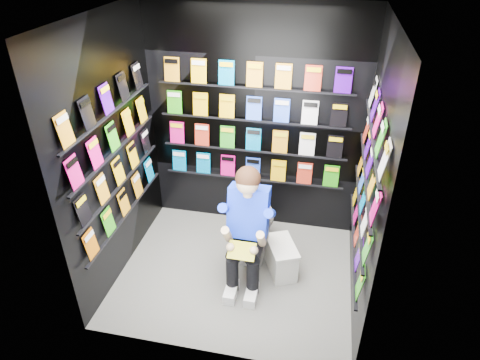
# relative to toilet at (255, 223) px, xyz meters

# --- Properties ---
(floor) EXTENTS (2.40, 2.40, 0.00)m
(floor) POSITION_rel_toilet_xyz_m (-0.13, -0.43, -0.37)
(floor) COLOR slate
(floor) RESTS_ON ground
(ceiling) EXTENTS (2.40, 2.40, 0.00)m
(ceiling) POSITION_rel_toilet_xyz_m (-0.13, -0.43, 2.23)
(ceiling) COLOR white
(ceiling) RESTS_ON floor
(wall_back) EXTENTS (2.40, 0.04, 2.60)m
(wall_back) POSITION_rel_toilet_xyz_m (-0.13, 0.57, 0.93)
(wall_back) COLOR black
(wall_back) RESTS_ON floor
(wall_front) EXTENTS (2.40, 0.04, 2.60)m
(wall_front) POSITION_rel_toilet_xyz_m (-0.13, -1.43, 0.93)
(wall_front) COLOR black
(wall_front) RESTS_ON floor
(wall_left) EXTENTS (0.04, 2.00, 2.60)m
(wall_left) POSITION_rel_toilet_xyz_m (-1.33, -0.43, 0.93)
(wall_left) COLOR black
(wall_left) RESTS_ON floor
(wall_right) EXTENTS (0.04, 2.00, 2.60)m
(wall_right) POSITION_rel_toilet_xyz_m (1.07, -0.43, 0.93)
(wall_right) COLOR black
(wall_right) RESTS_ON floor
(comics_back) EXTENTS (2.10, 0.06, 1.37)m
(comics_back) POSITION_rel_toilet_xyz_m (-0.13, 0.54, 0.94)
(comics_back) COLOR #D26909
(comics_back) RESTS_ON wall_back
(comics_left) EXTENTS (0.06, 1.70, 1.37)m
(comics_left) POSITION_rel_toilet_xyz_m (-1.30, -0.43, 0.94)
(comics_left) COLOR #D26909
(comics_left) RESTS_ON wall_left
(comics_right) EXTENTS (0.06, 1.70, 1.37)m
(comics_right) POSITION_rel_toilet_xyz_m (1.04, -0.43, 0.94)
(comics_right) COLOR #D26909
(comics_right) RESTS_ON wall_right
(toilet) EXTENTS (0.43, 0.76, 0.73)m
(toilet) POSITION_rel_toilet_xyz_m (0.00, 0.00, 0.00)
(toilet) COLOR silver
(toilet) RESTS_ON floor
(longbox) EXTENTS (0.39, 0.49, 0.32)m
(longbox) POSITION_rel_toilet_xyz_m (0.34, -0.30, -0.21)
(longbox) COLOR silver
(longbox) RESTS_ON floor
(longbox_lid) EXTENTS (0.42, 0.52, 0.03)m
(longbox_lid) POSITION_rel_toilet_xyz_m (0.34, -0.30, -0.03)
(longbox_lid) COLOR silver
(longbox_lid) RESTS_ON longbox
(reader) EXTENTS (0.55, 0.79, 1.44)m
(reader) POSITION_rel_toilet_xyz_m (0.00, -0.38, 0.41)
(reader) COLOR #132BC6
(reader) RESTS_ON toilet
(held_comic) EXTENTS (0.26, 0.16, 0.11)m
(held_comic) POSITION_rel_toilet_xyz_m (0.00, -0.73, 0.21)
(held_comic) COLOR #389222
(held_comic) RESTS_ON reader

